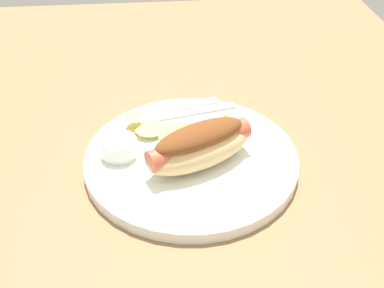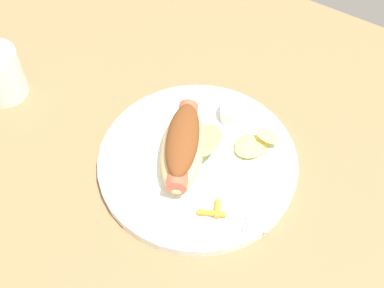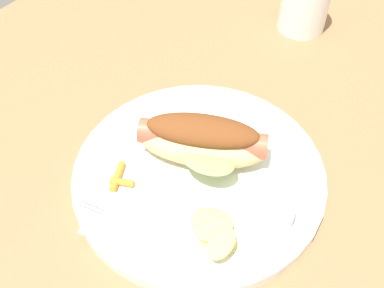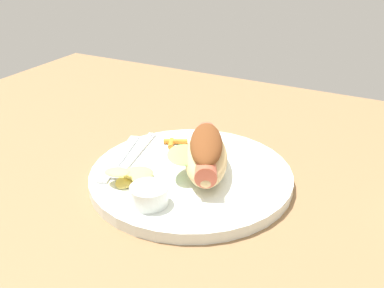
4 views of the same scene
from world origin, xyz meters
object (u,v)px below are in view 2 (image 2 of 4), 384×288
(carrot_garnish, at_px, (214,212))
(chips_pile, at_px, (255,144))
(fork, at_px, (258,189))
(hot_dog, at_px, (183,145))
(knife, at_px, (273,186))
(sauce_ramekin, at_px, (236,112))
(plate, at_px, (198,162))

(carrot_garnish, bearing_deg, chips_pile, 92.17)
(chips_pile, bearing_deg, fork, -58.64)
(carrot_garnish, bearing_deg, hot_dog, 146.52)
(hot_dog, height_order, knife, hot_dog)
(sauce_ramekin, bearing_deg, fork, -47.46)
(chips_pile, xyz_separation_m, carrot_garnish, (0.00, -0.12, -0.01))
(hot_dog, bearing_deg, knife, 75.00)
(hot_dog, xyz_separation_m, chips_pile, (0.08, 0.07, -0.02))
(hot_dog, xyz_separation_m, carrot_garnish, (0.08, -0.05, -0.03))
(hot_dog, bearing_deg, carrot_garnish, 30.93)
(chips_pile, distance_m, carrot_garnish, 0.12)
(chips_pile, bearing_deg, knife, -40.88)
(fork, relative_size, knife, 1.03)
(sauce_ramekin, distance_m, chips_pile, 0.06)
(hot_dog, height_order, chips_pile, hot_dog)
(knife, distance_m, carrot_garnish, 0.09)
(sauce_ramekin, bearing_deg, knife, -37.77)
(plate, bearing_deg, chips_pile, 45.98)
(knife, bearing_deg, hot_dog, -95.68)
(sauce_ramekin, bearing_deg, plate, -95.21)
(hot_dog, relative_size, sauce_ramekin, 3.30)
(chips_pile, bearing_deg, plate, -134.02)
(knife, xyz_separation_m, chips_pile, (-0.05, 0.05, 0.01))
(plate, xyz_separation_m, knife, (0.11, 0.02, 0.01))
(chips_pile, height_order, carrot_garnish, chips_pile)
(sauce_ramekin, bearing_deg, chips_pile, -34.23)
(plate, relative_size, fork, 1.90)
(carrot_garnish, bearing_deg, fork, 62.41)
(hot_dog, distance_m, carrot_garnish, 0.10)
(plate, relative_size, hot_dog, 1.80)
(fork, xyz_separation_m, chips_pile, (-0.04, 0.06, 0.01))
(plate, xyz_separation_m, hot_dog, (-0.02, -0.01, 0.04))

